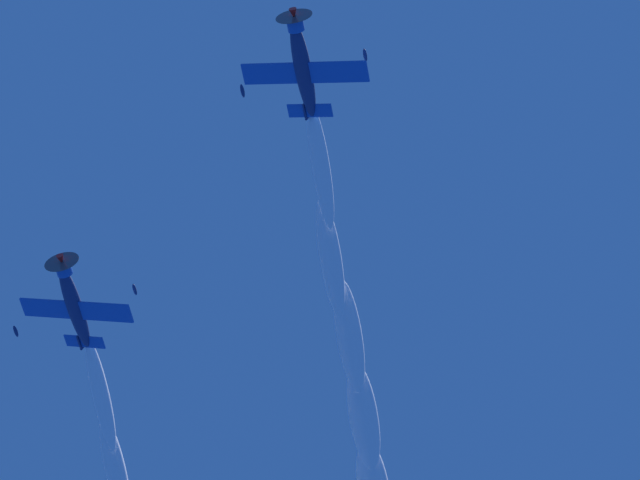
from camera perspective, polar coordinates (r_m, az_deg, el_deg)
name	(u,v)px	position (r m, az deg, el deg)	size (l,w,h in m)	color
airplane_lead	(302,65)	(87.55, -0.68, 6.70)	(7.61, 7.08, 2.99)	navy
airplane_left_wingman	(74,303)	(93.38, -9.41, -2.41)	(7.52, 7.07, 3.26)	navy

